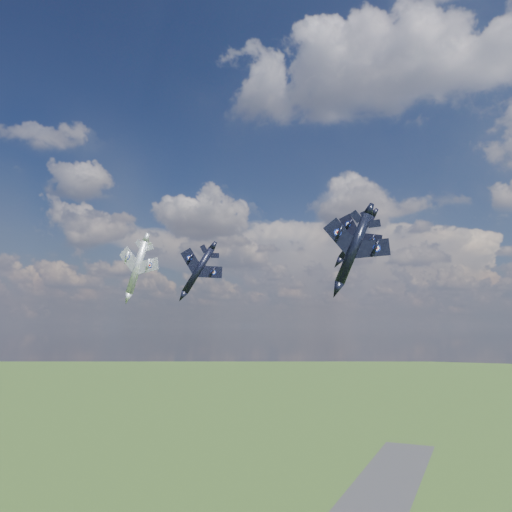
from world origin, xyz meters
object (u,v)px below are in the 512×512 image
at_px(jet_right_navy, 354,248).
at_px(jet_high_navy, 357,237).
at_px(jet_left_silver, 137,267).
at_px(jet_lead_navy, 198,270).

relative_size(jet_right_navy, jet_high_navy, 1.05).
bearing_deg(jet_high_navy, jet_left_silver, -166.87).
height_order(jet_lead_navy, jet_high_navy, jet_high_navy).
distance_m(jet_lead_navy, jet_left_silver, 18.23).
bearing_deg(jet_lead_navy, jet_high_navy, 16.93).
xyz_separation_m(jet_lead_navy, jet_high_navy, (23.97, 20.83, 7.67)).
relative_size(jet_lead_navy, jet_left_silver, 0.83).
xyz_separation_m(jet_lead_navy, jet_left_silver, (-17.40, 5.08, 1.92)).
xyz_separation_m(jet_right_navy, jet_high_navy, (-5.17, 25.36, 6.23)).
height_order(jet_right_navy, jet_left_silver, jet_left_silver).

